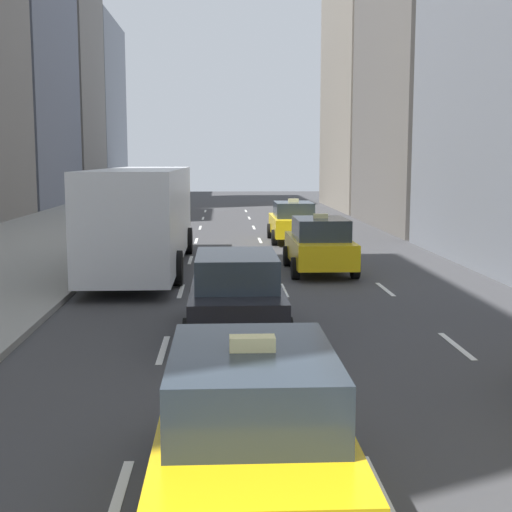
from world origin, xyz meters
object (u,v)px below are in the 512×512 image
object	(u,v)px
taxi_lead	(293,221)
taxi_fourth	(252,427)
sedan_black_near	(236,293)
taxi_third	(320,245)
city_bus	(144,214)

from	to	relation	value
taxi_lead	taxi_fourth	world-z (taller)	same
taxi_fourth	sedan_black_near	bearing A→B (deg)	90.00
taxi_third	taxi_fourth	world-z (taller)	same
sedan_black_near	taxi_fourth	bearing A→B (deg)	-90.00
taxi_lead	city_bus	xyz separation A→B (m)	(-5.61, -7.41, 0.91)
taxi_third	sedan_black_near	size ratio (longest dim) A/B	0.97
taxi_lead	taxi_third	distance (m)	8.42
taxi_third	city_bus	world-z (taller)	city_bus
taxi_fourth	city_bus	bearing A→B (deg)	99.76
sedan_black_near	taxi_lead	bearing A→B (deg)	80.34
taxi_third	sedan_black_near	bearing A→B (deg)	-109.24
taxi_lead	sedan_black_near	distance (m)	16.68
taxi_lead	taxi_third	xyz separation A→B (m)	(0.00, -8.42, 0.00)
taxi_fourth	city_bus	size ratio (longest dim) A/B	0.38
taxi_fourth	sedan_black_near	distance (m)	7.30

